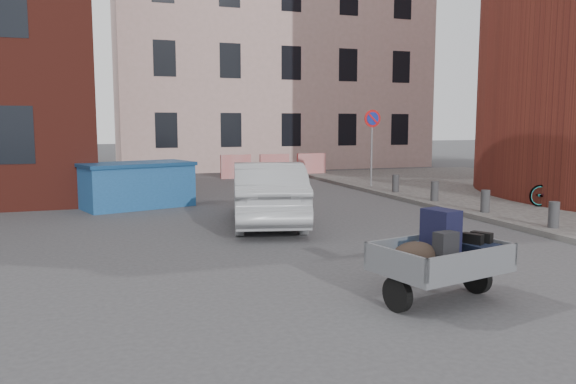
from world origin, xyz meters
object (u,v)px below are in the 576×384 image
object	(u,v)px
trailer	(440,256)
dumpster	(137,185)
bicycle	(560,189)
silver_car	(267,193)

from	to	relation	value
trailer	dumpster	world-z (taller)	dumpster
dumpster	bicycle	distance (m)	11.37
dumpster	trailer	bearing A→B (deg)	-90.08
trailer	dumpster	bearing A→B (deg)	94.35
silver_car	dumpster	bearing A→B (deg)	-41.28
trailer	dumpster	distance (m)	10.32
trailer	bicycle	xyz separation A→B (m)	(7.45, 5.58, -0.04)
dumpster	silver_car	size ratio (longest dim) A/B	0.75
silver_car	bicycle	size ratio (longest dim) A/B	2.54
silver_car	bicycle	world-z (taller)	silver_car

